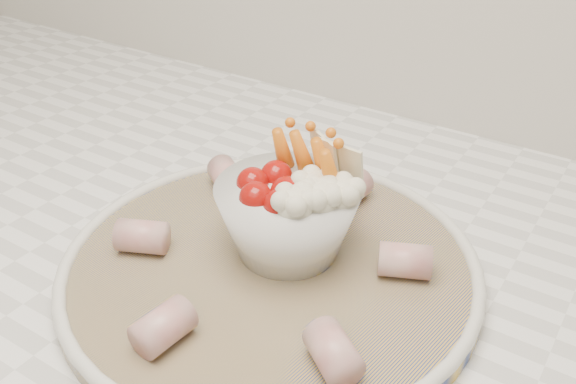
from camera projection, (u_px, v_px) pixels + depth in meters
The scene contains 3 objects.
serving_platter at pixel (270, 265), 0.58m from camera, with size 0.43×0.43×0.02m.
veggie_bowl at pixel (291, 211), 0.57m from camera, with size 0.13×0.13×0.11m.
cured_meat_rolls at pixel (270, 248), 0.57m from camera, with size 0.27×0.30×0.03m.
Camera 1 is at (0.14, 1.00, 1.30)m, focal length 40.00 mm.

